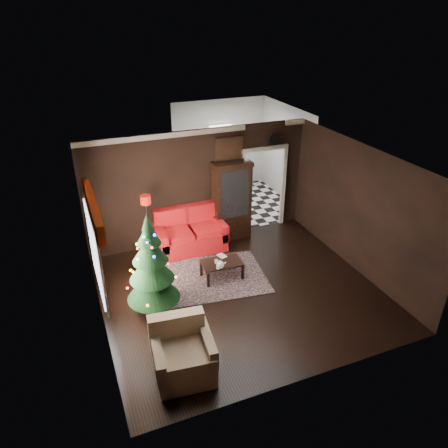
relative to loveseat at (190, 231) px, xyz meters
name	(u,v)px	position (x,y,z in m)	size (l,w,h in m)	color
floor	(240,292)	(0.40, -2.05, -0.50)	(5.50, 5.50, 0.00)	black
ceiling	(243,163)	(0.40, -2.05, 2.30)	(5.50, 5.50, 0.00)	white
wall_back	(199,187)	(0.40, 0.45, 0.90)	(5.50, 5.50, 0.00)	black
wall_front	(312,309)	(0.40, -4.55, 0.90)	(5.50, 5.50, 0.00)	black
wall_left	(94,261)	(-2.35, -2.05, 0.90)	(5.50, 5.50, 0.00)	black
wall_right	(359,210)	(3.15, -2.05, 0.90)	(5.50, 5.50, 0.00)	black
doorway	(262,190)	(2.10, 0.45, 0.55)	(1.10, 0.10, 2.10)	silver
left_window	(95,252)	(-2.31, -1.85, 0.95)	(0.05, 1.60, 1.40)	white
valance	(93,209)	(-2.23, -1.85, 1.77)	(0.12, 2.10, 0.35)	maroon
kitchen_floor	(238,204)	(2.10, 1.95, -0.50)	(3.00, 3.00, 0.00)	white
kitchen_window	(220,136)	(2.10, 3.40, 1.20)	(0.70, 0.06, 0.70)	white
rug	(210,278)	(-0.01, -1.34, -0.49)	(2.39, 1.74, 0.01)	#4D4046
loveseat	(190,231)	(0.00, 0.00, 0.00)	(1.70, 0.90, 1.00)	maroon
curio_cabinet	(231,202)	(1.15, 0.22, 0.45)	(0.90, 0.45, 1.90)	black
floor_lamp	(148,226)	(-1.01, -0.03, 0.33)	(0.26, 0.26, 1.51)	black
christmas_tree	(151,264)	(-1.37, -1.96, 0.55)	(1.01, 1.01, 1.92)	#103419
armchair	(183,352)	(-1.32, -3.72, -0.04)	(0.95, 0.95, 0.97)	beige
coffee_table	(222,270)	(0.24, -1.42, -0.30)	(0.85, 0.51, 0.38)	black
teapot	(220,264)	(0.12, -1.63, -0.02)	(0.18, 0.18, 0.17)	silver
cup_a	(216,261)	(0.12, -1.41, -0.07)	(0.08, 0.08, 0.07)	silver
cup_b	(218,267)	(0.07, -1.63, -0.07)	(0.08, 0.08, 0.07)	white
book	(219,253)	(0.25, -1.22, 0.00)	(0.15, 0.02, 0.21)	#847354
wall_clock	(274,139)	(2.35, 0.40, 1.88)	(0.32, 0.32, 0.06)	white
painting	(229,149)	(1.15, 0.41, 1.75)	(0.62, 0.05, 0.52)	#AD8551
kitchen_counter	(223,177)	(2.10, 3.15, -0.05)	(1.80, 0.60, 0.90)	white
kitchen_table	(233,198)	(1.80, 1.65, -0.12)	(0.70, 0.70, 0.75)	brown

